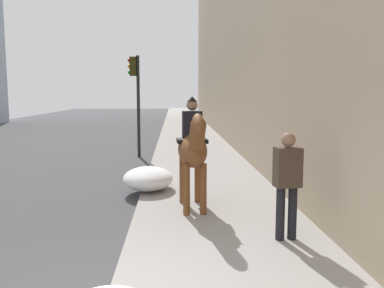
# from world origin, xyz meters

# --- Properties ---
(mounted_horse_near) EXTENTS (2.15, 0.65, 2.24)m
(mounted_horse_near) POSITION_xyz_m (3.75, -1.15, 1.35)
(mounted_horse_near) COLOR brown
(mounted_horse_near) RESTS_ON sidewalk_slab
(pedestrian_greeting) EXTENTS (0.31, 0.43, 1.70)m
(pedestrian_greeting) POSITION_xyz_m (1.97, -2.54, 1.10)
(pedestrian_greeting) COLOR black
(pedestrian_greeting) RESTS_ON sidewalk_slab
(traffic_light_near_curb) EXTENTS (0.20, 0.44, 3.81)m
(traffic_light_near_curb) POSITION_xyz_m (11.39, 0.64, 2.55)
(traffic_light_near_curb) COLOR black
(traffic_light_near_curb) RESTS_ON ground
(snow_pile_far) EXTENTS (1.55, 1.19, 0.54)m
(snow_pile_far) POSITION_xyz_m (5.50, -0.15, 0.39)
(snow_pile_far) COLOR white
(snow_pile_far) RESTS_ON sidewalk_slab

